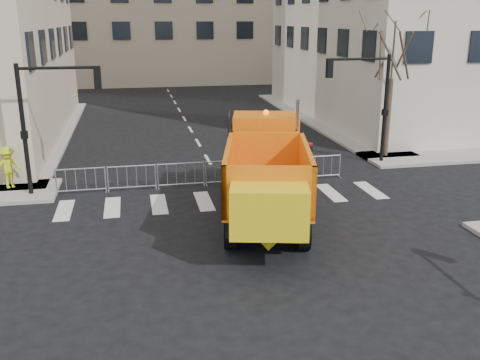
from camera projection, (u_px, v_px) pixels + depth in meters
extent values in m
plane|color=black|center=(263.00, 256.00, 16.56)|extent=(120.00, 120.00, 0.00)
cube|color=gray|center=(219.00, 177.00, 24.50)|extent=(64.00, 5.00, 0.15)
cylinder|color=black|center=(24.00, 132.00, 21.27)|extent=(0.18, 0.18, 5.40)
cylinder|color=black|center=(385.00, 110.00, 26.30)|extent=(0.18, 0.18, 5.40)
cube|color=black|center=(266.00, 190.00, 19.53)|extent=(4.27, 8.28, 0.49)
cylinder|color=black|center=(237.00, 179.00, 22.42)|extent=(0.65, 1.26, 1.21)
cylinder|color=black|center=(292.00, 179.00, 22.36)|extent=(0.65, 1.26, 1.21)
cylinder|color=black|center=(233.00, 215.00, 18.33)|extent=(0.65, 1.26, 1.21)
cylinder|color=black|center=(300.00, 215.00, 18.26)|extent=(0.65, 1.26, 1.21)
cylinder|color=black|center=(231.00, 230.00, 16.96)|extent=(0.65, 1.26, 1.21)
cylinder|color=black|center=(304.00, 231.00, 16.89)|extent=(0.65, 1.26, 1.21)
cube|color=orange|center=(265.00, 147.00, 22.67)|extent=(2.65, 2.24, 1.10)
cube|color=orange|center=(266.00, 139.00, 21.11)|extent=(2.86, 2.29, 1.98)
cylinder|color=silver|center=(297.00, 134.00, 20.18)|extent=(0.15, 0.15, 2.64)
cube|color=orange|center=(267.00, 171.00, 17.72)|extent=(3.78, 5.34, 1.81)
cube|color=yellow|center=(269.00, 211.00, 14.98)|extent=(2.39, 1.57, 1.43)
cube|color=brown|center=(264.00, 161.00, 24.77)|extent=(3.57, 1.42, 1.23)
imported|color=black|center=(284.00, 166.00, 23.37)|extent=(0.72, 0.58, 1.74)
imported|color=black|center=(284.00, 164.00, 23.35)|extent=(0.94, 0.74, 1.89)
imported|color=black|center=(288.00, 165.00, 23.40)|extent=(1.09, 1.01, 1.80)
imported|color=#CADE1A|center=(8.00, 167.00, 22.48)|extent=(1.32, 1.11, 1.78)
cube|color=#AB0D1A|center=(308.00, 154.00, 26.01)|extent=(0.55, 0.52, 1.10)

